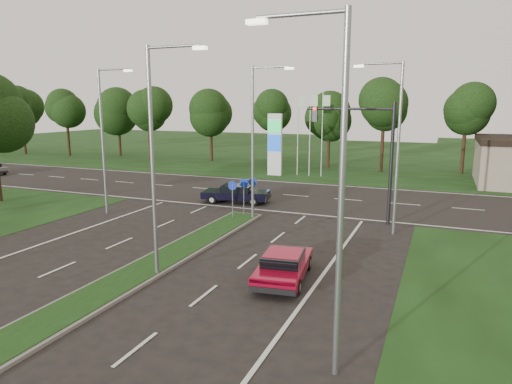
% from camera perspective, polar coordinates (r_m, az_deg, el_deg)
% --- Properties ---
extents(ground, '(160.00, 160.00, 0.00)m').
position_cam_1_polar(ground, '(15.72, -27.77, -16.26)').
color(ground, black).
rests_on(ground, ground).
extents(verge_far, '(160.00, 50.00, 0.02)m').
position_cam_1_polar(verge_far, '(65.02, 12.39, 4.58)').
color(verge_far, black).
rests_on(verge_far, ground).
extents(cross_road, '(160.00, 12.00, 0.02)m').
position_cam_1_polar(cross_road, '(35.21, 3.43, -0.35)').
color(cross_road, black).
rests_on(cross_road, ground).
extents(median_kerb, '(2.00, 26.00, 0.12)m').
position_cam_1_polar(median_kerb, '(18.22, -17.98, -11.55)').
color(median_kerb, slate).
rests_on(median_kerb, ground).
extents(streetlight_median_near, '(2.53, 0.22, 9.00)m').
position_cam_1_polar(streetlight_median_near, '(17.95, -12.34, 4.98)').
color(streetlight_median_near, gray).
rests_on(streetlight_median_near, ground).
extents(streetlight_median_far, '(2.53, 0.22, 9.00)m').
position_cam_1_polar(streetlight_median_far, '(26.76, -0.04, 7.09)').
color(streetlight_median_far, gray).
rests_on(streetlight_median_far, ground).
extents(streetlight_left_far, '(2.53, 0.22, 9.00)m').
position_cam_1_polar(streetlight_left_far, '(29.95, -18.38, 6.95)').
color(streetlight_left_far, gray).
rests_on(streetlight_left_far, ground).
extents(streetlight_right_far, '(2.53, 0.22, 9.00)m').
position_cam_1_polar(streetlight_right_far, '(24.86, 16.93, 6.33)').
color(streetlight_right_far, gray).
rests_on(streetlight_right_far, ground).
extents(streetlight_right_near, '(2.53, 0.22, 9.00)m').
position_cam_1_polar(streetlight_right_near, '(11.09, 9.69, 1.56)').
color(streetlight_right_near, gray).
rests_on(streetlight_right_near, ground).
extents(traffic_signal, '(5.10, 0.42, 7.00)m').
position_cam_1_polar(traffic_signal, '(27.07, 13.90, 5.91)').
color(traffic_signal, black).
rests_on(traffic_signal, ground).
extents(median_signs, '(1.16, 1.76, 2.38)m').
position_cam_1_polar(median_signs, '(27.94, -1.62, 0.29)').
color(median_signs, gray).
rests_on(median_signs, ground).
extents(gas_pylon, '(5.80, 1.26, 8.00)m').
position_cam_1_polar(gas_pylon, '(44.48, 2.65, 6.16)').
color(gas_pylon, silver).
rests_on(gas_pylon, ground).
extents(treeline_far, '(6.00, 6.00, 9.90)m').
position_cam_1_polar(treeline_far, '(49.86, 9.71, 10.71)').
color(treeline_far, black).
rests_on(treeline_far, ground).
extents(red_sedan, '(2.28, 4.42, 1.16)m').
position_cam_1_polar(red_sedan, '(18.24, 3.47, -9.08)').
color(red_sedan, maroon).
rests_on(red_sedan, ground).
extents(navy_sedan, '(4.87, 2.63, 1.27)m').
position_cam_1_polar(navy_sedan, '(32.24, -2.50, -0.16)').
color(navy_sedan, black).
rests_on(navy_sedan, ground).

